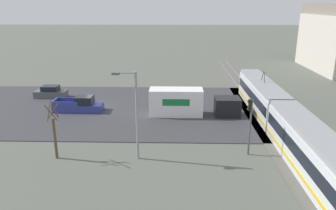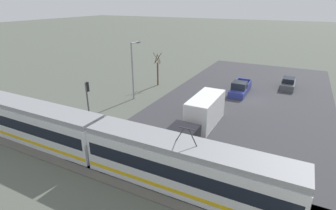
% 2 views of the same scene
% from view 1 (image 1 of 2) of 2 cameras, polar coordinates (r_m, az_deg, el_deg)
% --- Properties ---
extents(ground_plane, '(320.00, 320.00, 0.00)m').
position_cam_1_polar(ground_plane, '(41.53, -12.31, -0.53)').
color(ground_plane, '#565B51').
extents(road_surface, '(20.76, 43.09, 0.08)m').
position_cam_1_polar(road_surface, '(41.52, -12.31, -0.48)').
color(road_surface, '#38383D').
rests_on(road_surface, ground).
extents(rail_bed, '(68.78, 4.40, 0.22)m').
position_cam_1_polar(rail_bed, '(41.61, 15.75, -0.69)').
color(rail_bed, '#5B5954').
rests_on(rail_bed, ground).
extents(light_rail_tram, '(30.21, 2.72, 4.63)m').
position_cam_1_polar(light_rail_tram, '(33.92, 19.08, -2.03)').
color(light_rail_tram, silver).
rests_on(light_rail_tram, ground).
extents(box_truck, '(2.44, 10.34, 3.07)m').
position_cam_1_polar(box_truck, '(37.59, 3.58, 0.33)').
color(box_truck, black).
rests_on(box_truck, ground).
extents(pickup_truck, '(2.06, 5.80, 1.84)m').
position_cam_1_polar(pickup_truck, '(40.53, -15.20, -0.05)').
color(pickup_truck, navy).
rests_on(pickup_truck, ground).
extents(sedan_car_0, '(1.86, 4.23, 1.61)m').
position_cam_1_polar(sedan_car_0, '(47.64, -19.73, 2.07)').
color(sedan_car_0, '#4C5156').
rests_on(sedan_car_0, ground).
extents(traffic_light_pole, '(0.28, 0.47, 4.94)m').
position_cam_1_polar(traffic_light_pole, '(28.10, 14.05, -2.44)').
color(traffic_light_pole, '#47474C').
rests_on(traffic_light_pole, ground).
extents(street_tree, '(1.19, 0.99, 5.06)m').
position_cam_1_polar(street_tree, '(28.53, -19.19, -4.57)').
color(street_tree, brown).
rests_on(street_tree, ground).
extents(street_lamp_near_crossing, '(0.36, 1.95, 7.43)m').
position_cam_1_polar(street_lamp_near_crossing, '(26.34, -5.94, -0.78)').
color(street_lamp_near_crossing, gray).
rests_on(street_lamp_near_crossing, ground).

